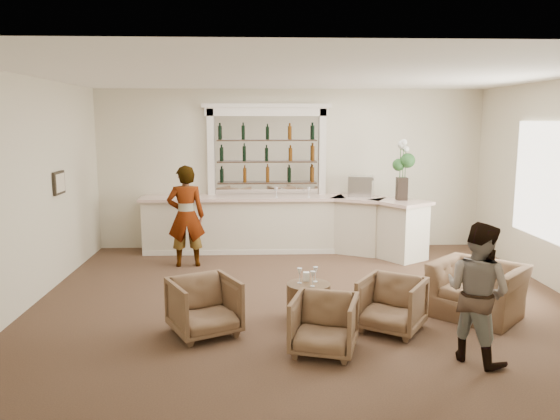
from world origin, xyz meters
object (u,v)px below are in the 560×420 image
at_px(guest, 477,292).
at_px(armchair_center, 324,325).
at_px(armchair_left, 204,306).
at_px(armchair_right, 392,304).
at_px(cocktail_table, 308,302).
at_px(espresso_machine, 361,186).
at_px(bar_counter, 284,224).
at_px(flower_vase, 403,166).
at_px(sommelier, 186,216).
at_px(armchair_far, 478,290).

bearing_deg(guest, armchair_center, 43.54).
xyz_separation_m(armchair_left, armchair_right, (2.38, 0.02, -0.02)).
relative_size(cocktail_table, espresso_machine, 1.26).
bearing_deg(armchair_right, bar_counter, 138.12).
distance_m(espresso_machine, flower_vase, 0.98).
xyz_separation_m(armchair_right, flower_vase, (1.09, 3.75, 1.45)).
height_order(bar_counter, flower_vase, flower_vase).
xyz_separation_m(sommelier, guest, (3.73, -4.18, -0.15)).
bearing_deg(armchair_left, armchair_far, -19.33).
xyz_separation_m(bar_counter, flower_vase, (2.25, -0.51, 1.22)).
distance_m(guest, armchair_far, 1.55).
relative_size(armchair_left, armchair_right, 1.05).
bearing_deg(armchair_center, armchair_far, 42.89).
bearing_deg(armchair_far, armchair_left, -128.26).
relative_size(guest, armchair_right, 2.07).
distance_m(armchair_center, espresso_machine, 5.20).
distance_m(bar_counter, cocktail_table, 3.85).
distance_m(armchair_left, espresso_machine, 5.23).
height_order(guest, armchair_right, guest).
distance_m(bar_counter, guest, 5.50).
distance_m(armchair_center, armchair_far, 2.51).
distance_m(armchair_center, armchair_right, 1.14).
relative_size(cocktail_table, armchair_right, 0.78).
height_order(bar_counter, armchair_left, bar_counter).
relative_size(sommelier, armchair_left, 2.34).
bearing_deg(bar_counter, cocktail_table, -88.01).
bearing_deg(guest, bar_counter, -17.47).
bearing_deg(cocktail_table, armchair_left, -161.42).
xyz_separation_m(bar_counter, armchair_left, (-1.22, -4.29, -0.21)).
distance_m(guest, armchair_right, 1.23).
bearing_deg(armchair_right, flower_vase, 106.70).
bearing_deg(flower_vase, armchair_center, -114.95).
height_order(armchair_center, flower_vase, flower_vase).
height_order(armchair_center, armchair_far, armchair_far).
bearing_deg(bar_counter, flower_vase, -12.88).
relative_size(sommelier, armchair_far, 1.65).
xyz_separation_m(espresso_machine, flower_vase, (0.69, -0.54, 0.44)).
distance_m(guest, armchair_center, 1.75).
bearing_deg(armchair_left, flower_vase, 20.40).
bearing_deg(espresso_machine, cocktail_table, -91.69).
bearing_deg(bar_counter, armchair_left, -105.92).
relative_size(sommelier, guest, 1.18).
xyz_separation_m(bar_counter, armchair_right, (1.16, -4.27, -0.23)).
bearing_deg(armchair_right, sommelier, 165.42).
bearing_deg(cocktail_table, guest, -37.31).
height_order(sommelier, armchair_left, sommelier).
bearing_deg(flower_vase, armchair_far, -86.24).
height_order(guest, flower_vase, flower_vase).
distance_m(armchair_left, armchair_right, 2.38).
bearing_deg(armchair_right, armchair_center, -113.37).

